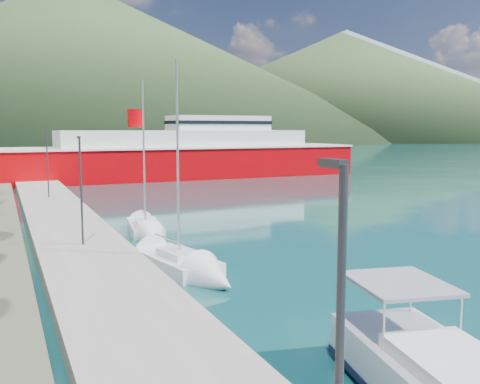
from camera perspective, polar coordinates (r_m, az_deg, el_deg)
name	(u,v)px	position (r m, az deg, el deg)	size (l,w,h in m)	color
ground	(60,159)	(135.80, -18.65, 3.32)	(1400.00, 1400.00, 0.00)	#0F4547
quay	(63,222)	(41.74, -18.35, -3.06)	(5.00, 88.00, 0.80)	gray
hills_far	(137,69)	(655.36, -10.90, 12.76)	(1480.00, 900.00, 180.00)	slate
hills_near	(162,71)	(405.25, -8.31, 12.60)	(1010.00, 520.00, 115.00)	#344B28
lamp_posts	(83,188)	(30.31, -16.44, 0.46)	(0.15, 48.28, 6.06)	#2D2D33
sailboat_near	(195,271)	(26.59, -4.85, -8.41)	(3.93, 8.40, 11.62)	silver
sailboat_mid	(148,233)	(36.65, -9.78, -4.33)	(3.13, 8.12, 11.38)	silver
ferry	(186,156)	(80.84, -5.74, 3.85)	(53.68, 12.61, 10.61)	#AD0005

